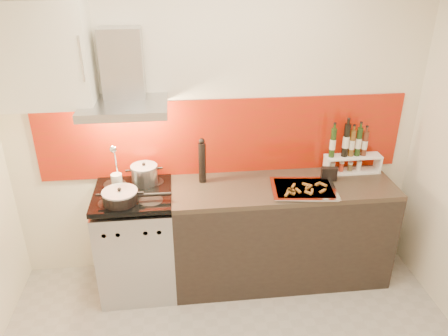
{
  "coord_description": "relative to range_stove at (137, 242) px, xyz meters",
  "views": [
    {
      "loc": [
        -0.33,
        -1.92,
        2.55
      ],
      "look_at": [
        0.0,
        0.95,
        1.15
      ],
      "focal_mm": 35.0,
      "sensor_mm": 36.0,
      "label": 1
    }
  ],
  "objects": [
    {
      "name": "back_wall",
      "position": [
        0.7,
        0.3,
        0.86
      ],
      "size": [
        3.4,
        0.02,
        2.6
      ],
      "primitive_type": "cube",
      "color": "silver",
      "rests_on": "ground"
    },
    {
      "name": "backsplash",
      "position": [
        0.75,
        0.29,
        0.78
      ],
      "size": [
        3.0,
        0.02,
        0.64
      ],
      "primitive_type": "cube",
      "color": "#962608",
      "rests_on": "back_wall"
    },
    {
      "name": "range_stove",
      "position": [
        0.0,
        0.0,
        0.0
      ],
      "size": [
        0.6,
        0.6,
        0.91
      ],
      "color": "#B7B7BA",
      "rests_on": "ground"
    },
    {
      "name": "counter",
      "position": [
        1.2,
        0.0,
        0.01
      ],
      "size": [
        1.8,
        0.6,
        0.9
      ],
      "color": "black",
      "rests_on": "ground"
    },
    {
      "name": "range_hood",
      "position": [
        0.0,
        0.14,
        1.3
      ],
      "size": [
        0.62,
        0.5,
        0.61
      ],
      "color": "#B7B7BA",
      "rests_on": "back_wall"
    },
    {
      "name": "upper_cabinet",
      "position": [
        -0.55,
        0.13,
        1.51
      ],
      "size": [
        0.7,
        0.35,
        0.72
      ],
      "primitive_type": "cube",
      "color": "white",
      "rests_on": "back_wall"
    },
    {
      "name": "stock_pot",
      "position": [
        0.09,
        0.14,
        0.55
      ],
      "size": [
        0.21,
        0.21,
        0.18
      ],
      "color": "#B7B7BA",
      "rests_on": "range_stove"
    },
    {
      "name": "saute_pan",
      "position": [
        -0.07,
        -0.14,
        0.52
      ],
      "size": [
        0.51,
        0.26,
        0.12
      ],
      "color": "black",
      "rests_on": "range_stove"
    },
    {
      "name": "utensil_jar",
      "position": [
        -0.11,
        0.05,
        0.58
      ],
      "size": [
        0.09,
        0.13,
        0.41
      ],
      "color": "silver",
      "rests_on": "range_stove"
    },
    {
      "name": "pepper_mill",
      "position": [
        0.56,
        0.13,
        0.64
      ],
      "size": [
        0.06,
        0.06,
        0.38
      ],
      "color": "black",
      "rests_on": "counter"
    },
    {
      "name": "step_shelf",
      "position": [
        1.8,
        0.16,
        0.63
      ],
      "size": [
        0.47,
        0.13,
        0.44
      ],
      "color": "white",
      "rests_on": "counter"
    },
    {
      "name": "caddy_box",
      "position": [
        1.58,
        0.04,
        0.52
      ],
      "size": [
        0.13,
        0.08,
        0.11
      ],
      "primitive_type": "cube",
      "rotation": [
        0.0,
        0.0,
        -0.19
      ],
      "color": "black",
      "rests_on": "counter"
    },
    {
      "name": "baking_tray",
      "position": [
        1.33,
        -0.11,
        0.47
      ],
      "size": [
        0.54,
        0.44,
        0.03
      ],
      "color": "silver",
      "rests_on": "counter"
    }
  ]
}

